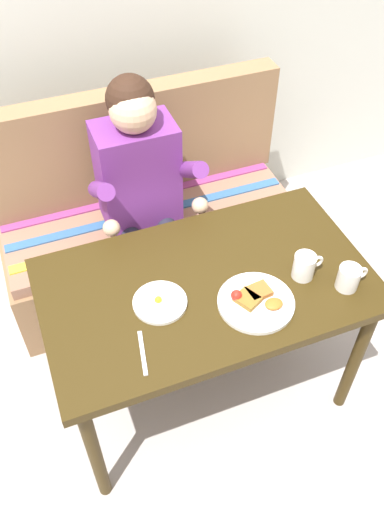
{
  "coord_description": "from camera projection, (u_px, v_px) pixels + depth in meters",
  "views": [
    {
      "loc": [
        -0.51,
        -1.17,
        2.2
      ],
      "look_at": [
        0.0,
        0.15,
        0.72
      ],
      "focal_mm": 37.69,
      "sensor_mm": 36.0,
      "label": 1
    }
  ],
  "objects": [
    {
      "name": "coffee_mug_second",
      "position": [
        305.0,
        266.0,
        1.93
      ],
      "size": [
        0.12,
        0.08,
        0.1
      ],
      "color": "white",
      "rests_on": "table"
    },
    {
      "name": "plate_eggs",
      "position": [
        160.0,
        302.0,
        1.87
      ],
      "size": [
        0.19,
        0.19,
        0.04
      ],
      "color": "white",
      "rests_on": "table"
    },
    {
      "name": "coffee_mug",
      "position": [
        349.0,
        277.0,
        1.89
      ],
      "size": [
        0.12,
        0.08,
        0.09
      ],
      "color": "white",
      "rests_on": "table"
    },
    {
      "name": "table",
      "position": [
        206.0,
        296.0,
        2.0
      ],
      "size": [
        1.2,
        0.7,
        0.73
      ],
      "color": "#35260D",
      "rests_on": "ground"
    },
    {
      "name": "fork",
      "position": [
        143.0,
        353.0,
        1.73
      ],
      "size": [
        0.04,
        0.17,
        0.0
      ],
      "primitive_type": "cube",
      "rotation": [
        0.0,
        0.0,
        -0.18
      ],
      "color": "silver",
      "rests_on": "table"
    },
    {
      "name": "couch",
      "position": [
        149.0,
        227.0,
        2.72
      ],
      "size": [
        1.44,
        0.56,
        1.0
      ],
      "color": "#8A6645",
      "rests_on": "ground"
    },
    {
      "name": "person",
      "position": [
        143.0,
        187.0,
        2.3
      ],
      "size": [
        0.45,
        0.61,
        1.21
      ],
      "color": "#6F2F80",
      "rests_on": "ground"
    },
    {
      "name": "plate_breakfast",
      "position": [
        255.0,
        301.0,
        1.87
      ],
      "size": [
        0.27,
        0.27,
        0.05
      ],
      "color": "white",
      "rests_on": "table"
    },
    {
      "name": "ground_plane",
      "position": [
        204.0,
        386.0,
        2.47
      ],
      "size": [
        8.0,
        8.0,
        0.0
      ],
      "primitive_type": "plane",
      "color": "#B0A5A1"
    }
  ]
}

